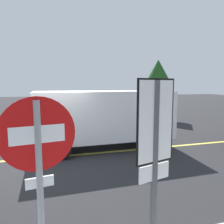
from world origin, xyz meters
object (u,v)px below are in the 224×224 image
(tree_left_verge, at_px, (158,72))
(white_van, at_px, (104,115))
(stop_sign, at_px, (39,169))
(speed_limit_sign, at_px, (155,144))

(tree_left_verge, bearing_deg, white_van, -132.00)
(stop_sign, bearing_deg, white_van, 70.10)
(speed_limit_sign, bearing_deg, white_van, 81.93)
(speed_limit_sign, xyz_separation_m, tree_left_verge, (6.45, 12.11, 1.58))
(stop_sign, xyz_separation_m, speed_limit_sign, (1.29, 0.01, 0.17))
(speed_limit_sign, distance_m, tree_left_verge, 13.82)
(stop_sign, height_order, white_van, stop_sign)
(stop_sign, bearing_deg, tree_left_verge, 57.41)
(speed_limit_sign, relative_size, tree_left_verge, 0.60)
(speed_limit_sign, height_order, white_van, speed_limit_sign)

